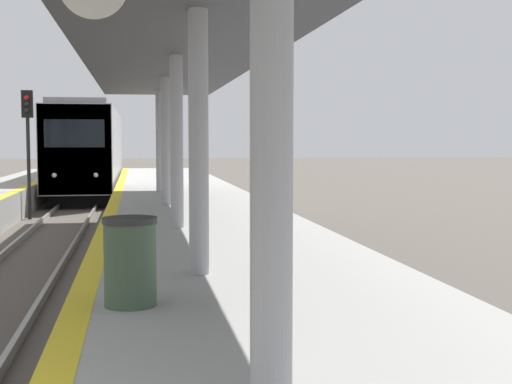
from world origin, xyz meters
name	(u,v)px	position (x,y,z in m)	size (l,w,h in m)	color
train	(91,149)	(0.00, 33.94, 2.17)	(2.75, 19.29, 4.26)	black
signal_far	(28,129)	(-1.27, 21.61, 3.00)	(0.36, 0.31, 4.28)	black
station_canopy	(176,55)	(3.02, 10.73, 4.25)	(3.65, 24.12, 3.48)	#99999E
trash_bin	(130,261)	(2.18, 4.30, 1.42)	(0.56, 0.56, 0.90)	#384C38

